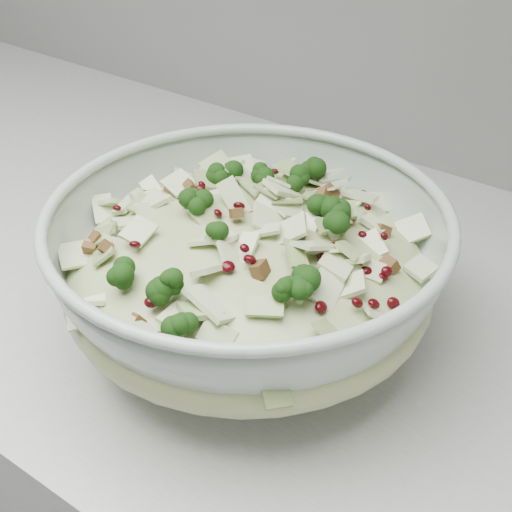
% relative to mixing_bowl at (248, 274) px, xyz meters
% --- Properties ---
extents(counter, '(3.60, 0.60, 0.90)m').
position_rel_mixing_bowl_xyz_m(counter, '(-0.29, 0.10, -0.51)').
color(counter, '#B2B3AE').
rests_on(counter, floor).
extents(mixing_bowl, '(0.38, 0.38, 0.13)m').
position_rel_mixing_bowl_xyz_m(mixing_bowl, '(0.00, 0.00, 0.00)').
color(mixing_bowl, '#A1B1A5').
rests_on(mixing_bowl, counter).
extents(salad, '(0.39, 0.39, 0.13)m').
position_rel_mixing_bowl_xyz_m(salad, '(0.00, 0.00, 0.02)').
color(salad, '#A0AC76').
rests_on(salad, mixing_bowl).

